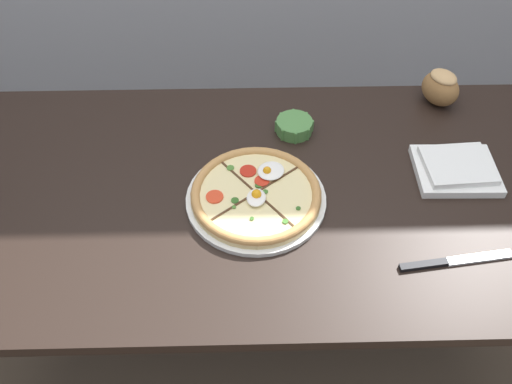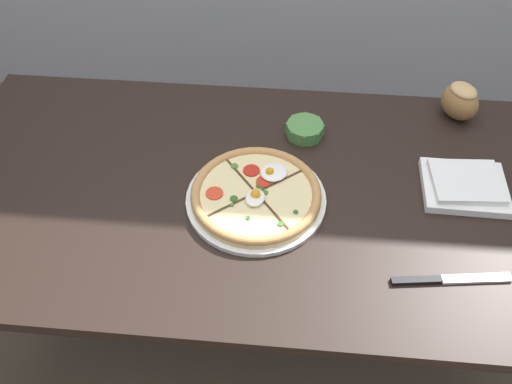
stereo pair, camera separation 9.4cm
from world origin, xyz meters
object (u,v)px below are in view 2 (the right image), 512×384
object	(u,v)px
pizza	(256,195)
knife_main	(449,279)
bread_piece_near	(460,101)
dining_table	(260,215)
napkin_folded	(465,185)
ramekin_bowl	(305,129)

from	to	relation	value
pizza	knife_main	bearing A→B (deg)	-23.89
knife_main	pizza	bearing A→B (deg)	148.59
pizza	bread_piece_near	size ratio (longest dim) A/B	2.39
bread_piece_near	dining_table	bearing A→B (deg)	-147.65
pizza	knife_main	world-z (taller)	pizza
dining_table	bread_piece_near	distance (m)	0.61
dining_table	bread_piece_near	size ratio (longest dim) A/B	11.47
napkin_folded	ramekin_bowl	bearing A→B (deg)	156.77
bread_piece_near	ramekin_bowl	bearing A→B (deg)	-164.33
knife_main	bread_piece_near	bearing A→B (deg)	72.41
pizza	bread_piece_near	world-z (taller)	bread_piece_near
dining_table	bread_piece_near	xyz separation A→B (m)	(0.50, 0.32, 0.14)
pizza	dining_table	bearing A→B (deg)	80.26
dining_table	knife_main	bearing A→B (deg)	-28.14
pizza	bread_piece_near	distance (m)	0.62
dining_table	pizza	size ratio (longest dim) A/B	4.80
pizza	knife_main	distance (m)	0.45
knife_main	dining_table	bearing A→B (deg)	144.34
bread_piece_near	knife_main	world-z (taller)	bread_piece_near
bread_piece_near	knife_main	xyz separation A→B (m)	(-0.10, -0.54, -0.05)
napkin_folded	bread_piece_near	distance (m)	0.28
napkin_folded	bread_piece_near	bearing A→B (deg)	85.06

